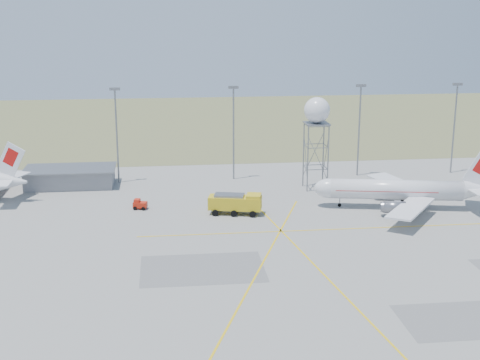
{
  "coord_description": "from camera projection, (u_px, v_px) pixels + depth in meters",
  "views": [
    {
      "loc": [
        -24.99,
        -75.83,
        37.33
      ],
      "look_at": [
        -11.59,
        40.0,
        6.59
      ],
      "focal_mm": 50.0,
      "sensor_mm": 36.0,
      "label": 1
    }
  ],
  "objects": [
    {
      "name": "ground",
      "position": [
        366.0,
        307.0,
        85.13
      ],
      "size": [
        400.0,
        400.0,
        0.0
      ],
      "primitive_type": "plane",
      "color": "gray",
      "rests_on": "ground"
    },
    {
      "name": "fire_truck",
      "position": [
        237.0,
        204.0,
        122.27
      ],
      "size": [
        10.13,
        5.61,
        3.86
      ],
      "rotation": [
        0.0,
        0.0,
        -0.23
      ],
      "color": "gold",
      "rests_on": "ground"
    },
    {
      "name": "baggage_tug",
      "position": [
        140.0,
        205.0,
        125.54
      ],
      "size": [
        2.78,
        2.45,
        1.92
      ],
      "rotation": [
        0.0,
        0.0,
        -0.23
      ],
      "color": "red",
      "rests_on": "ground"
    },
    {
      "name": "grass_strip",
      "position": [
        240.0,
        121.0,
        219.6
      ],
      "size": [
        400.0,
        120.0,
        0.03
      ],
      "primitive_type": "cube",
      "color": "#5A6B3B",
      "rests_on": "ground"
    },
    {
      "name": "mast_d",
      "position": [
        455.0,
        120.0,
        149.89
      ],
      "size": [
        2.2,
        0.5,
        20.5
      ],
      "color": "slate",
      "rests_on": "ground"
    },
    {
      "name": "mast_c",
      "position": [
        359.0,
        122.0,
        147.45
      ],
      "size": [
        2.2,
        0.5,
        20.5
      ],
      "color": "slate",
      "rests_on": "ground"
    },
    {
      "name": "mast_b",
      "position": [
        234.0,
        125.0,
        144.34
      ],
      "size": [
        2.2,
        0.5,
        20.5
      ],
      "color": "slate",
      "rests_on": "ground"
    },
    {
      "name": "radar_tower",
      "position": [
        316.0,
        138.0,
        137.14
      ],
      "size": [
        5.29,
        5.29,
        19.15
      ],
      "color": "slate",
      "rests_on": "ground"
    },
    {
      "name": "mast_a",
      "position": [
        116.0,
        127.0,
        141.56
      ],
      "size": [
        2.2,
        0.5,
        20.5
      ],
      "color": "slate",
      "rests_on": "ground"
    },
    {
      "name": "airliner_main",
      "position": [
        399.0,
        190.0,
        125.46
      ],
      "size": [
        33.29,
        31.9,
        11.37
      ],
      "rotation": [
        0.0,
        0.0,
        2.95
      ],
      "color": "silver",
      "rests_on": "ground"
    },
    {
      "name": "building_grey",
      "position": [
        70.0,
        177.0,
        141.1
      ],
      "size": [
        19.0,
        10.0,
        3.9
      ],
      "color": "gray",
      "rests_on": "ground"
    }
  ]
}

